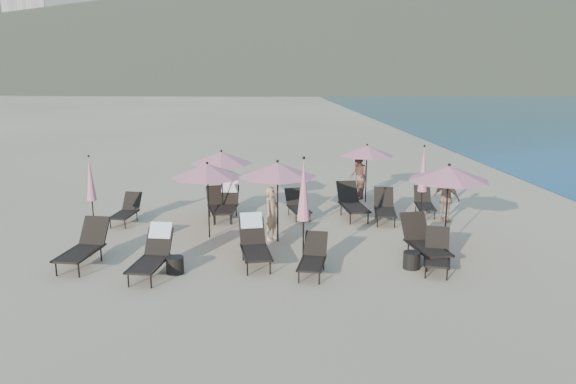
{
  "coord_description": "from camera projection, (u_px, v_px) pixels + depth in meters",
  "views": [
    {
      "loc": [
        -2.24,
        -13.2,
        4.94
      ],
      "look_at": [
        -0.79,
        3.5,
        1.1
      ],
      "focal_mm": 35.0,
      "sensor_mm": 36.0,
      "label": 1
    }
  ],
  "objects": [
    {
      "name": "beachgoer_c",
      "position": [
        446.0,
        198.0,
        17.8
      ],
      "size": [
        0.86,
        0.93,
        1.53
      ],
      "primitive_type": "imported",
      "rotation": [
        0.0,
        0.0,
        2.27
      ],
      "color": "tan",
      "rests_on": "ground"
    },
    {
      "name": "lounger_3",
      "position": [
        313.0,
        257.0,
        13.48
      ],
      "size": [
        0.94,
        1.6,
        0.87
      ],
      "rotation": [
        0.0,
        0.0,
        -0.26
      ],
      "color": "black",
      "rests_on": "ground"
    },
    {
      "name": "lounger_11",
      "position": [
        424.0,
        202.0,
        18.82
      ],
      "size": [
        0.8,
        1.56,
        0.86
      ],
      "rotation": [
        0.0,
        0.0,
        -0.16
      ],
      "color": "black",
      "rests_on": "ground"
    },
    {
      "name": "umbrella_open_1",
      "position": [
        278.0,
        169.0,
        15.51
      ],
      "size": [
        2.19,
        2.19,
        2.36
      ],
      "color": "black",
      "rests_on": "ground"
    },
    {
      "name": "lounger_2",
      "position": [
        254.0,
        242.0,
        14.2
      ],
      "size": [
        0.81,
        1.86,
        1.13
      ],
      "rotation": [
        0.0,
        0.0,
        0.09
      ],
      "color": "black",
      "rests_on": "ground"
    },
    {
      "name": "lounger_12",
      "position": [
        352.0,
        202.0,
        18.42
      ],
      "size": [
        0.84,
        1.89,
        1.06
      ],
      "rotation": [
        0.0,
        0.0,
        0.07
      ],
      "color": "black",
      "rests_on": "ground"
    },
    {
      "name": "lounger_6",
      "position": [
        127.0,
        210.0,
        17.79
      ],
      "size": [
        0.88,
        1.59,
        0.87
      ],
      "rotation": [
        0.0,
        0.0,
        -0.21
      ],
      "color": "black",
      "rests_on": "ground"
    },
    {
      "name": "umbrella_open_2",
      "position": [
        449.0,
        173.0,
        14.96
      ],
      "size": [
        2.19,
        2.19,
        2.36
      ],
      "color": "black",
      "rests_on": "ground"
    },
    {
      "name": "umbrella_open_0",
      "position": [
        207.0,
        171.0,
        15.92
      ],
      "size": [
        2.08,
        2.08,
        2.24
      ],
      "color": "black",
      "rests_on": "ground"
    },
    {
      "name": "lounger_9",
      "position": [
        297.0,
        205.0,
        18.47
      ],
      "size": [
        0.8,
        1.54,
        0.85
      ],
      "rotation": [
        0.0,
        0.0,
        0.17
      ],
      "color": "black",
      "rests_on": "ground"
    },
    {
      "name": "ground",
      "position": [
        331.0,
        265.0,
        14.11
      ],
      "size": [
        800.0,
        800.0,
        0.0
      ],
      "primitive_type": "plane",
      "color": "#D6BA8C",
      "rests_on": "ground"
    },
    {
      "name": "lounger_0",
      "position": [
        84.0,
        246.0,
        14.03
      ],
      "size": [
        1.09,
        1.94,
        1.05
      ],
      "rotation": [
        0.0,
        0.0,
        -0.23
      ],
      "color": "black",
      "rests_on": "ground"
    },
    {
      "name": "umbrella_closed_2",
      "position": [
        90.0,
        179.0,
        16.37
      ],
      "size": [
        0.28,
        0.28,
        2.37
      ],
      "color": "black",
      "rests_on": "ground"
    },
    {
      "name": "umbrella_closed_1",
      "position": [
        423.0,
        170.0,
        17.22
      ],
      "size": [
        0.3,
        0.3,
        2.53
      ],
      "color": "black",
      "rests_on": "ground"
    },
    {
      "name": "umbrella_open_4",
      "position": [
        367.0,
        151.0,
        20.12
      ],
      "size": [
        1.99,
        1.99,
        2.14
      ],
      "color": "black",
      "rests_on": "ground"
    },
    {
      "name": "lounger_5",
      "position": [
        437.0,
        252.0,
        13.75
      ],
      "size": [
        1.09,
        1.68,
        0.9
      ],
      "rotation": [
        0.0,
        0.0,
        -0.34
      ],
      "color": "black",
      "rests_on": "ground"
    },
    {
      "name": "lounger_10",
      "position": [
        385.0,
        207.0,
        17.98
      ],
      "size": [
        0.94,
        1.77,
        0.97
      ],
      "rotation": [
        0.0,
        0.0,
        -0.19
      ],
      "color": "black",
      "rests_on": "ground"
    },
    {
      "name": "lounger_4",
      "position": [
        424.0,
        241.0,
        14.41
      ],
      "size": [
        0.9,
        1.91,
        1.06
      ],
      "rotation": [
        0.0,
        0.0,
        0.11
      ],
      "color": "black",
      "rests_on": "ground"
    },
    {
      "name": "lounger_7",
      "position": [
        227.0,
        202.0,
        18.4
      ],
      "size": [
        0.86,
        1.8,
        1.08
      ],
      "rotation": [
        0.0,
        0.0,
        -0.13
      ],
      "color": "black",
      "rests_on": "ground"
    },
    {
      "name": "umbrella_closed_0",
      "position": [
        304.0,
        191.0,
        13.63
      ],
      "size": [
        0.32,
        0.32,
        2.77
      ],
      "color": "black",
      "rests_on": "ground"
    },
    {
      "name": "side_table_0",
      "position": [
        175.0,
        265.0,
        13.51
      ],
      "size": [
        0.42,
        0.42,
        0.41
      ],
      "primitive_type": "cylinder",
      "color": "black",
      "rests_on": "ground"
    },
    {
      "name": "beachgoer_b",
      "position": [
        358.0,
        176.0,
        20.86
      ],
      "size": [
        0.73,
        0.89,
        1.7
      ],
      "primitive_type": "imported",
      "rotation": [
        0.0,
        0.0,
        -1.47
      ],
      "color": "#8B5848",
      "rests_on": "ground"
    },
    {
      "name": "side_table_1",
      "position": [
        412.0,
        260.0,
        13.83
      ],
      "size": [
        0.42,
        0.42,
        0.42
      ],
      "primitive_type": "cylinder",
      "color": "black",
      "rests_on": "ground"
    },
    {
      "name": "umbrella_open_3",
      "position": [
        221.0,
        158.0,
        18.25
      ],
      "size": [
        2.06,
        2.06,
        2.22
      ],
      "color": "black",
      "rests_on": "ground"
    },
    {
      "name": "lounger_1",
      "position": [
        153.0,
        253.0,
        13.42
      ],
      "size": [
        0.98,
        1.85,
        1.09
      ],
      "rotation": [
        0.0,
        0.0,
        -0.21
      ],
      "color": "black",
      "rests_on": "ground"
    },
    {
      "name": "hotel_skyline",
      "position": [
        43.0,
        22.0,
        264.18
      ],
      "size": [
        109.0,
        82.0,
        55.0
      ],
      "color": "beige",
      "rests_on": "ground"
    },
    {
      "name": "volcanic_headland",
      "position": [
        372.0,
        24.0,
        308.09
      ],
      "size": [
        690.0,
        690.0,
        55.0
      ],
      "color": "brown",
      "rests_on": "ground"
    },
    {
      "name": "lounger_8",
      "position": [
        218.0,
        205.0,
        18.29
      ],
      "size": [
        0.9,
        1.74,
        0.95
      ],
      "rotation": [
        0.0,
        0.0,
        0.17
      ],
      "color": "black",
      "rests_on": "ground"
    },
    {
      "name": "beachgoer_a",
      "position": [
        272.0,
        213.0,
        16.01
      ],
      "size": [
        0.63,
        0.67,
        1.55
      ],
      "primitive_type": "imported",
      "rotation": [
        0.0,
        0.0,
        0.96
      ],
      "color": "tan",
      "rests_on": "ground"
    }
  ]
}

